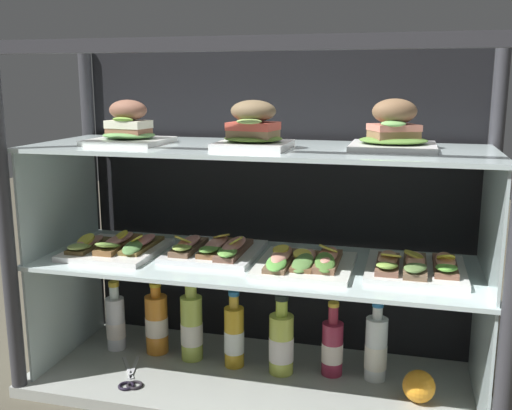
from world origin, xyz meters
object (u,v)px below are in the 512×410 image
object	(u,v)px
open_sandwich_tray_left_of_center	(214,249)
open_sandwich_tray_near_left_corner	(305,262)
juice_bottle_back_left	(281,343)
orange_fruit_beside_bottles	(419,386)
open_sandwich_tray_mid_right	(116,247)
juice_bottle_front_second	(234,336)
open_sandwich_tray_far_right	(416,266)
plated_roll_sandwich_right_of_center	(394,132)
plated_roll_sandwich_left_of_center	(253,130)
juice_bottle_near_post	(157,323)
juice_bottle_back_right	(376,349)
kitchen_scissors	(131,381)
juice_bottle_front_right_end	(116,323)
juice_bottle_front_left_end	(332,347)
plated_roll_sandwich_near_right_corner	(129,129)
juice_bottle_front_middle	(192,327)

from	to	relation	value
open_sandwich_tray_left_of_center	open_sandwich_tray_near_left_corner	world-z (taller)	open_sandwich_tray_left_of_center
juice_bottle_back_left	orange_fruit_beside_bottles	world-z (taller)	juice_bottle_back_left
open_sandwich_tray_mid_right	juice_bottle_front_second	xyz separation A→B (m)	(0.32, 0.06, -0.26)
open_sandwich_tray_left_of_center	open_sandwich_tray_far_right	distance (m)	0.54
open_sandwich_tray_left_of_center	orange_fruit_beside_bottles	bearing A→B (deg)	-4.83
juice_bottle_back_left	plated_roll_sandwich_right_of_center	bearing A→B (deg)	-2.24
open_sandwich_tray_left_of_center	juice_bottle_back_left	bearing A→B (deg)	4.49
plated_roll_sandwich_left_of_center	open_sandwich_tray_mid_right	world-z (taller)	plated_roll_sandwich_left_of_center
juice_bottle_near_post	juice_bottle_back_left	bearing A→B (deg)	-4.65
juice_bottle_back_right	open_sandwich_tray_mid_right	bearing A→B (deg)	-173.15
open_sandwich_tray_mid_right	juice_bottle_near_post	bearing A→B (deg)	50.52
orange_fruit_beside_bottles	kitchen_scissors	xyz separation A→B (m)	(-0.76, -0.09, -0.04)
plated_roll_sandwich_right_of_center	juice_bottle_back_right	world-z (taller)	plated_roll_sandwich_right_of_center
open_sandwich_tray_left_of_center	juice_bottle_front_right_end	distance (m)	0.43
open_sandwich_tray_left_of_center	juice_bottle_front_right_end	size ratio (longest dim) A/B	1.22
juice_bottle_front_right_end	open_sandwich_tray_mid_right	bearing A→B (deg)	-54.09
juice_bottle_front_left_end	juice_bottle_front_right_end	bearing A→B (deg)	-179.68
plated_roll_sandwich_left_of_center	open_sandwich_tray_far_right	distance (m)	0.53
open_sandwich_tray_mid_right	kitchen_scissors	xyz separation A→B (m)	(0.08, -0.10, -0.34)
juice_bottle_near_post	orange_fruit_beside_bottles	distance (m)	0.77
open_sandwich_tray_far_right	juice_bottle_front_second	bearing A→B (deg)	175.64
open_sandwich_tray_far_right	juice_bottle_near_post	distance (m)	0.78
open_sandwich_tray_left_of_center	kitchen_scissors	distance (m)	0.42
open_sandwich_tray_far_right	open_sandwich_tray_mid_right	bearing A→B (deg)	-178.20
juice_bottle_front_second	juice_bottle_back_right	size ratio (longest dim) A/B	1.02
open_sandwich_tray_left_of_center	juice_bottle_back_left	world-z (taller)	open_sandwich_tray_left_of_center
plated_roll_sandwich_left_of_center	plated_roll_sandwich_right_of_center	world-z (taller)	plated_roll_sandwich_right_of_center
open_sandwich_tray_far_right	juice_bottle_front_second	distance (m)	0.55
open_sandwich_tray_left_of_center	open_sandwich_tray_far_right	world-z (taller)	open_sandwich_tray_left_of_center
plated_roll_sandwich_right_of_center	open_sandwich_tray_mid_right	world-z (taller)	plated_roll_sandwich_right_of_center
open_sandwich_tray_near_left_corner	juice_bottle_near_post	bearing A→B (deg)	168.50
plated_roll_sandwich_near_right_corner	open_sandwich_tray_mid_right	world-z (taller)	plated_roll_sandwich_near_right_corner
juice_bottle_front_second	plated_roll_sandwich_near_right_corner	bearing A→B (deg)	-168.25
open_sandwich_tray_near_left_corner	juice_bottle_back_right	bearing A→B (deg)	26.19
plated_roll_sandwich_left_of_center	open_sandwich_tray_far_right	xyz separation A→B (m)	(0.40, 0.06, -0.33)
plated_roll_sandwich_right_of_center	plated_roll_sandwich_left_of_center	bearing A→B (deg)	-166.88
plated_roll_sandwich_near_right_corner	juice_bottle_back_left	bearing A→B (deg)	7.14
open_sandwich_tray_left_of_center	open_sandwich_tray_near_left_corner	distance (m)	0.26
open_sandwich_tray_left_of_center	kitchen_scissors	size ratio (longest dim) A/B	1.30
plated_roll_sandwich_left_of_center	juice_bottle_front_second	xyz separation A→B (m)	(-0.08, 0.09, -0.59)
open_sandwich_tray_far_right	juice_bottle_back_left	xyz separation A→B (m)	(-0.35, 0.03, -0.26)
juice_bottle_front_second	orange_fruit_beside_bottles	distance (m)	0.52
juice_bottle_front_left_end	kitchen_scissors	world-z (taller)	juice_bottle_front_left_end
juice_bottle_front_second	juice_bottle_front_right_end	bearing A→B (deg)	177.40
orange_fruit_beside_bottles	juice_bottle_near_post	bearing A→B (deg)	172.97
open_sandwich_tray_near_left_corner	juice_bottle_back_left	bearing A→B (deg)	139.14
juice_bottle_front_left_end	kitchen_scissors	distance (m)	0.56
open_sandwich_tray_far_right	orange_fruit_beside_bottles	bearing A→B (deg)	-51.02
plated_roll_sandwich_near_right_corner	juice_bottle_near_post	bearing A→B (deg)	75.43
juice_bottle_front_right_end	juice_bottle_front_middle	bearing A→B (deg)	-1.30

